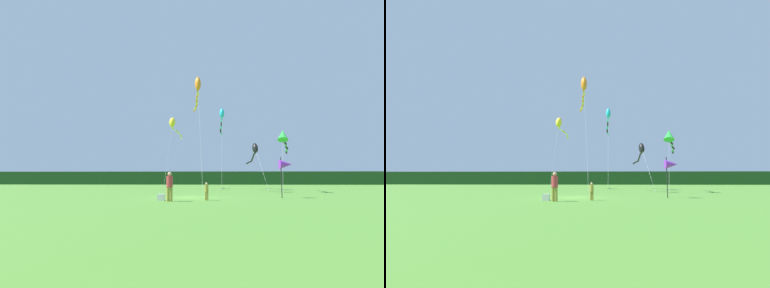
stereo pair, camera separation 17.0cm
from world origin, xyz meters
The scene contains 11 objects.
ground_plane centered at (0.00, 0.00, 0.00)m, with size 120.00×120.00×0.00m, color #4C842D.
distant_treeline centered at (0.00, 45.00, 1.50)m, with size 108.00×2.21×3.00m, color #193D19.
person_adult centered at (-1.03, -3.97, 1.02)m, with size 0.40×0.40×1.82m.
person_child centered at (1.29, -3.04, 0.64)m, with size 0.25×0.25×1.15m.
cooler_box centered at (-1.64, -3.40, 0.21)m, with size 0.45×0.43×0.42m, color silver.
banner_flag_pole centered at (7.16, -0.59, 2.43)m, with size 0.90×0.70×2.99m.
kite_black centered at (7.61, 14.34, 4.94)m, with size 0.90×10.25×6.02m.
kite_green centered at (9.37, 7.54, 5.68)m, with size 2.67×7.21×6.53m.
kite_orange centered at (0.54, 7.55, 11.09)m, with size 1.17×8.89×12.19m.
kite_cyan centered at (3.63, 15.85, 9.61)m, with size 0.86×9.61×10.72m.
kite_yellow centered at (-2.99, 16.72, 8.83)m, with size 1.61×9.08×9.81m.
Camera 1 is at (1.05, -21.83, 1.42)m, focal length 26.62 mm.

